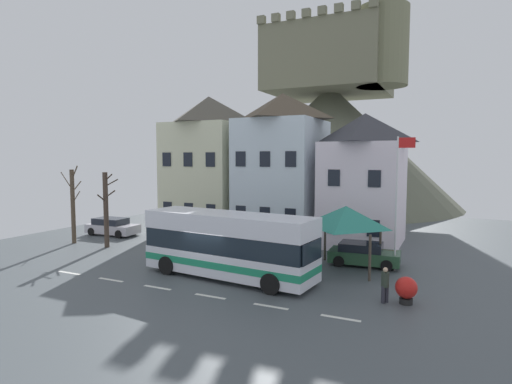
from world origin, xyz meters
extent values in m
cube|color=#495054|center=(0.00, 0.00, -0.03)|extent=(40.00, 60.00, 0.06)
cube|color=silver|center=(-7.50, -2.38, 0.00)|extent=(1.60, 0.20, 0.01)
cube|color=silver|center=(-4.50, -2.38, 0.00)|extent=(1.60, 0.20, 0.01)
cube|color=silver|center=(-1.50, -2.38, 0.00)|extent=(1.60, 0.20, 0.01)
cube|color=silver|center=(1.50, -2.38, 0.00)|extent=(1.60, 0.20, 0.01)
cube|color=silver|center=(4.50, -2.38, 0.00)|extent=(1.60, 0.20, 0.01)
cube|color=silver|center=(7.50, -2.38, 0.00)|extent=(1.60, 0.20, 0.01)
cube|color=beige|center=(-7.47, 12.10, 4.55)|extent=(6.11, 6.20, 9.11)
pyramid|color=#524E44|center=(-7.47, 12.10, 10.24)|extent=(6.11, 6.20, 2.28)
cube|color=black|center=(-9.51, 8.97, 2.18)|extent=(0.80, 0.06, 1.10)
cube|color=black|center=(-7.47, 8.97, 2.18)|extent=(0.80, 0.06, 1.10)
cube|color=black|center=(-5.43, 8.97, 2.18)|extent=(0.80, 0.06, 1.10)
cube|color=black|center=(-9.51, 8.97, 6.14)|extent=(0.80, 0.06, 1.10)
cube|color=black|center=(-7.47, 8.97, 6.14)|extent=(0.80, 0.06, 1.10)
cube|color=black|center=(-5.43, 8.97, 6.14)|extent=(0.80, 0.06, 1.10)
cube|color=silver|center=(-0.89, 12.28, 4.59)|extent=(5.86, 6.57, 9.18)
pyramid|color=brown|center=(-0.89, 12.28, 10.21)|extent=(5.86, 6.57, 2.07)
cube|color=black|center=(-2.84, 8.97, 2.20)|extent=(0.80, 0.06, 1.10)
cube|color=black|center=(-0.89, 8.97, 2.20)|extent=(0.80, 0.06, 1.10)
cube|color=black|center=(1.07, 8.97, 2.20)|extent=(0.80, 0.06, 1.10)
cube|color=black|center=(-2.84, 8.97, 6.19)|extent=(0.80, 0.06, 1.10)
cube|color=black|center=(-0.89, 8.97, 6.19)|extent=(0.80, 0.06, 1.10)
cube|color=black|center=(1.07, 8.97, 6.19)|extent=(0.80, 0.06, 1.10)
cube|color=white|center=(5.45, 12.37, 3.68)|extent=(5.25, 6.74, 7.35)
pyramid|color=#36373D|center=(5.45, 12.37, 8.40)|extent=(5.25, 6.74, 2.09)
cube|color=black|center=(4.13, 8.97, 1.76)|extent=(0.80, 0.06, 1.10)
cube|color=black|center=(6.76, 8.97, 1.76)|extent=(0.80, 0.06, 1.10)
cube|color=black|center=(4.13, 8.97, 4.95)|extent=(0.80, 0.06, 1.10)
cube|color=black|center=(6.76, 8.97, 4.95)|extent=(0.80, 0.06, 1.10)
cone|color=#5B5E4D|center=(-3.56, 35.43, 7.81)|extent=(32.64, 32.64, 15.63)
cube|color=#6B6B54|center=(-3.56, 35.43, 18.25)|extent=(14.03, 14.03, 7.75)
cylinder|color=#6C6E51|center=(3.46, 31.92, 18.75)|extent=(5.71, 5.71, 8.75)
cube|color=#6B6B54|center=(-10.11, 28.41, 22.59)|extent=(0.94, 0.70, 0.93)
cube|color=#6B6B54|center=(-8.24, 28.41, 22.59)|extent=(0.94, 0.70, 0.93)
cube|color=#6B6B54|center=(-6.37, 28.41, 22.59)|extent=(0.94, 0.70, 0.93)
cube|color=#6B6B54|center=(-4.50, 28.41, 22.59)|extent=(0.94, 0.70, 0.93)
cube|color=#6B6B54|center=(-2.63, 28.41, 22.59)|extent=(0.94, 0.70, 0.93)
cube|color=#6B6B54|center=(-0.75, 28.41, 22.59)|extent=(0.94, 0.70, 0.93)
cube|color=#6B6B54|center=(1.12, 28.41, 22.59)|extent=(0.94, 0.70, 0.93)
cube|color=#6B6B54|center=(2.99, 28.41, 22.59)|extent=(0.94, 0.70, 0.93)
cube|color=white|center=(0.81, 0.55, 0.85)|extent=(9.64, 3.41, 1.20)
cube|color=#1E8C60|center=(0.81, 0.55, 0.91)|extent=(9.66, 3.44, 0.36)
cube|color=#19232D|center=(0.81, 0.55, 1.95)|extent=(9.53, 3.37, 1.01)
cube|color=white|center=(0.81, 0.55, 2.93)|extent=(9.64, 3.41, 0.95)
cube|color=#19232D|center=(5.52, 0.07, 1.95)|extent=(0.27, 2.09, 0.97)
cylinder|color=black|center=(4.12, 1.42, 0.50)|extent=(1.02, 0.38, 1.00)
cylinder|color=black|center=(3.88, -0.96, 0.50)|extent=(1.02, 0.38, 1.00)
cylinder|color=black|center=(-2.26, 2.05, 0.50)|extent=(1.02, 0.38, 1.00)
cylinder|color=black|center=(-2.50, -0.32, 0.50)|extent=(1.02, 0.38, 1.00)
cylinder|color=#473D33|center=(4.31, 6.43, 1.20)|extent=(0.14, 0.14, 2.40)
cylinder|color=#473D33|center=(7.61, 6.43, 1.20)|extent=(0.14, 0.14, 2.40)
cylinder|color=#473D33|center=(4.31, 3.13, 1.20)|extent=(0.14, 0.14, 2.40)
cylinder|color=#473D33|center=(7.61, 3.13, 1.20)|extent=(0.14, 0.14, 2.40)
pyramid|color=#257E6E|center=(5.96, 4.78, 3.01)|extent=(3.60, 3.60, 1.21)
cube|color=silver|center=(-4.74, 7.07, 0.52)|extent=(4.62, 1.99, 0.67)
cube|color=#1E232D|center=(-4.52, 7.09, 1.12)|extent=(2.80, 1.68, 0.53)
cylinder|color=black|center=(-6.18, 6.16, 0.32)|extent=(0.65, 0.24, 0.64)
cylinder|color=black|center=(-6.28, 7.80, 0.32)|extent=(0.65, 0.24, 0.64)
cylinder|color=black|center=(-3.20, 6.35, 0.32)|extent=(0.65, 0.24, 0.64)
cylinder|color=black|center=(-3.30, 7.98, 0.32)|extent=(0.65, 0.24, 0.64)
cube|color=#2D5637|center=(6.76, 6.22, 0.52)|extent=(4.12, 2.14, 0.68)
cube|color=#1E232D|center=(6.56, 6.20, 1.09)|extent=(2.50, 1.81, 0.46)
cylinder|color=black|center=(8.02, 7.20, 0.32)|extent=(0.65, 0.24, 0.64)
cylinder|color=black|center=(8.13, 5.40, 0.32)|extent=(0.65, 0.24, 0.64)
cylinder|color=black|center=(5.38, 7.03, 0.32)|extent=(0.65, 0.24, 0.64)
cylinder|color=black|center=(5.50, 5.23, 0.32)|extent=(0.65, 0.24, 0.64)
cube|color=silver|center=(-13.60, 7.10, 0.53)|extent=(4.31, 2.00, 0.70)
cube|color=#1E232D|center=(-13.81, 7.09, 1.13)|extent=(2.60, 1.72, 0.50)
cylinder|color=black|center=(-12.22, 8.04, 0.32)|extent=(0.65, 0.22, 0.64)
cylinder|color=black|center=(-12.17, 6.25, 0.32)|extent=(0.65, 0.22, 0.64)
cylinder|color=black|center=(-15.03, 7.95, 0.32)|extent=(0.65, 0.22, 0.64)
cylinder|color=black|center=(-14.97, 6.16, 0.32)|extent=(0.65, 0.22, 0.64)
cylinder|color=#38332D|center=(5.06, 2.54, 0.37)|extent=(0.17, 0.17, 0.75)
cylinder|color=#38332D|center=(4.91, 2.40, 0.37)|extent=(0.17, 0.17, 0.75)
cylinder|color=#512323|center=(4.99, 2.47, 1.01)|extent=(0.31, 0.31, 0.62)
sphere|color=tan|center=(4.99, 2.47, 1.43)|extent=(0.23, 0.23, 0.23)
cylinder|color=#2D2D38|center=(8.86, 0.27, 0.38)|extent=(0.17, 0.17, 0.75)
cylinder|color=#2D2D38|center=(8.74, 0.10, 0.38)|extent=(0.17, 0.17, 0.75)
cylinder|color=#2D382D|center=(8.80, 0.19, 1.03)|extent=(0.34, 0.34, 0.65)
sphere|color=#D1AD89|center=(8.80, 0.19, 1.46)|extent=(0.21, 0.21, 0.21)
cube|color=brown|center=(7.67, 6.75, 0.45)|extent=(1.73, 0.45, 0.08)
cube|color=brown|center=(7.67, 6.98, 0.67)|extent=(1.73, 0.06, 0.40)
cube|color=#2D2D33|center=(6.89, 6.75, 0.23)|extent=(0.08, 0.36, 0.45)
cube|color=#2D2D33|center=(8.45, 6.75, 0.23)|extent=(0.08, 0.36, 0.45)
cylinder|color=silver|center=(8.51, 5.78, 3.73)|extent=(0.10, 0.10, 7.45)
cube|color=red|center=(8.96, 5.78, 7.10)|extent=(0.90, 0.03, 0.56)
cylinder|color=black|center=(9.65, 0.42, 0.12)|extent=(0.56, 0.56, 0.25)
sphere|color=red|center=(9.65, 0.42, 0.72)|extent=(0.94, 0.94, 0.94)
cylinder|color=#47382D|center=(-10.57, 3.43, 2.64)|extent=(0.33, 0.33, 5.28)
cylinder|color=#47382D|center=(-10.32, 3.78, 4.54)|extent=(0.60, 0.77, 0.53)
cylinder|color=#47382D|center=(-10.86, 3.65, 4.03)|extent=(0.66, 0.53, 0.54)
cylinder|color=#47382D|center=(-10.15, 3.44, 3.78)|extent=(0.90, 0.11, 0.57)
cylinder|color=#47382D|center=(-10.24, 3.42, 4.92)|extent=(0.72, 0.11, 0.54)
cylinder|color=#47382D|center=(-10.55, 3.05, 3.50)|extent=(0.13, 0.81, 0.61)
cylinder|color=brown|center=(-13.82, 3.45, 2.71)|extent=(0.31, 0.31, 5.42)
cylinder|color=brown|center=(-14.26, 3.35, 4.59)|extent=(0.95, 0.26, 1.31)
cylinder|color=brown|center=(-13.50, 3.43, 5.20)|extent=(0.72, 0.14, 1.04)
cylinder|color=brown|center=(-13.99, 4.00, 4.13)|extent=(0.42, 1.16, 0.78)
cylinder|color=brown|center=(-13.52, 3.52, 3.43)|extent=(0.66, 0.22, 0.89)
camera|label=1|loc=(11.36, -18.26, 6.33)|focal=29.37mm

